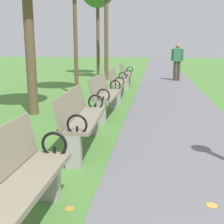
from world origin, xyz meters
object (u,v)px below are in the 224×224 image
Objects in this scene: park_bench_5 at (117,82)px; park_bench_6 at (126,74)px; park_bench_4 at (105,94)px; pedestrian_walking at (177,60)px; park_bench_2 at (7,189)px; park_bench_3 at (81,118)px.

park_bench_5 and park_bench_6 have the same top height.
pedestrian_walking is (2.06, 7.02, 0.44)m from park_bench_4.
pedestrian_walking is at bearing 79.86° from park_bench_2.
park_bench_6 is at bearing 90.00° from park_bench_5.
pedestrian_walking reaches higher than park_bench_5.
park_bench_3 is 9.49m from pedestrian_walking.
park_bench_3 and park_bench_4 have the same top height.
park_bench_2 and park_bench_6 have the same top height.
park_bench_3 is 4.47m from park_bench_5.
park_bench_3 is 1.00× the size of park_bench_5.
pedestrian_walking is at bearing 66.67° from park_bench_5.
park_bench_6 is 1.00× the size of pedestrian_walking.
park_bench_4 is 1.00× the size of park_bench_6.
park_bench_4 is at bearing 90.00° from park_bench_2.
park_bench_6 is (0.00, 4.80, 0.00)m from park_bench_4.
park_bench_2 is 0.99× the size of park_bench_3.
park_bench_3 is (0.00, 2.28, 0.00)m from park_bench_2.
park_bench_2 is 11.73m from pedestrian_walking.
park_bench_3 is at bearing -90.00° from park_bench_4.
park_bench_2 is 9.31m from park_bench_6.
park_bench_6 is (-0.00, 2.56, 0.00)m from park_bench_5.
park_bench_4 is (0.00, 4.52, 0.00)m from park_bench_2.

